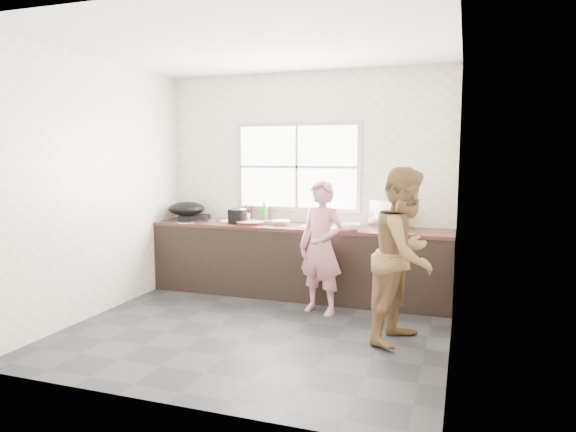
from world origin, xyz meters
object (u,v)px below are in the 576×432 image
(person_side, at_px, (405,255))
(glass_jar, at_px, (247,218))
(bottle_brown_tall, at_px, (247,212))
(woman, at_px, (321,252))
(pot_lid_right, at_px, (214,220))
(wok, at_px, (187,209))
(plate_food, at_px, (229,221))
(dish_rack, at_px, (392,214))
(burner, at_px, (195,217))
(black_pot, at_px, (237,216))
(bowl_crabs, at_px, (349,228))
(pot_lid_left, at_px, (186,222))
(bottle_green, at_px, (264,210))
(bottle_brown_short, at_px, (239,215))
(bowl_held, at_px, (345,227))
(cutting_board, at_px, (251,223))
(bowl_mince, at_px, (281,223))

(person_side, height_order, glass_jar, person_side)
(bottle_brown_tall, distance_m, glass_jar, 0.15)
(woman, height_order, bottle_brown_tall, woman)
(pot_lid_right, bearing_deg, wok, -162.38)
(plate_food, distance_m, dish_rack, 2.02)
(burner, bearing_deg, black_pot, -15.53)
(bowl_crabs, bearing_deg, plate_food, 170.80)
(bowl_crabs, distance_m, pot_lid_left, 2.07)
(plate_food, xyz_separation_m, bottle_green, (0.41, 0.18, 0.13))
(person_side, relative_size, dish_rack, 3.69)
(woman, xyz_separation_m, bottle_brown_short, (-1.25, 0.64, 0.27))
(person_side, xyz_separation_m, bottle_green, (-1.90, 1.35, 0.21))
(bowl_held, xyz_separation_m, dish_rack, (0.47, 0.38, 0.13))
(person_side, bearing_deg, bowl_crabs, 55.06)
(person_side, xyz_separation_m, bowl_held, (-0.76, 0.91, 0.10))
(woman, height_order, bottle_green, woman)
(person_side, height_order, pot_lid_left, person_side)
(bottle_brown_short, distance_m, pot_lid_left, 0.67)
(bottle_green, distance_m, pot_lid_left, 0.99)
(bottle_brown_tall, bearing_deg, person_side, -32.18)
(cutting_board, relative_size, bowl_held, 1.73)
(cutting_board, bearing_deg, pot_lid_left, -171.39)
(woman, height_order, dish_rack, woman)
(bowl_held, bearing_deg, black_pot, 172.26)
(cutting_board, distance_m, bowl_crabs, 1.25)
(dish_rack, bearing_deg, bottle_brown_tall, -164.63)
(bowl_mince, xyz_separation_m, wok, (-1.32, 0.06, 0.12))
(woman, height_order, bowl_held, woman)
(bowl_held, relative_size, black_pot, 0.89)
(plate_food, xyz_separation_m, pot_lid_left, (-0.47, -0.26, -0.00))
(bottle_green, height_order, glass_jar, bottle_green)
(bowl_crabs, distance_m, plate_food, 1.62)
(bowl_crabs, bearing_deg, pot_lid_left, 180.00)
(person_side, relative_size, cutting_board, 4.41)
(plate_food, xyz_separation_m, burner, (-0.55, 0.13, 0.02))
(wok, height_order, dish_rack, dish_rack)
(bottle_green, relative_size, wok, 0.62)
(bottle_green, bearing_deg, wok, -169.13)
(burner, bearing_deg, glass_jar, -4.96)
(bowl_held, relative_size, pot_lid_right, 0.95)
(bottle_brown_short, bearing_deg, wok, -175.87)
(black_pot, distance_m, wok, 0.75)
(black_pot, bearing_deg, person_side, -26.96)
(bottle_green, distance_m, wok, 1.02)
(bottle_brown_tall, xyz_separation_m, pot_lid_left, (-0.64, -0.44, -0.10))
(black_pot, bearing_deg, woman, -23.48)
(dish_rack, distance_m, pot_lid_right, 2.28)
(bottle_brown_short, bearing_deg, person_side, -28.93)
(plate_food, bearing_deg, bowl_mince, -5.55)
(bowl_mince, bearing_deg, glass_jar, 165.58)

